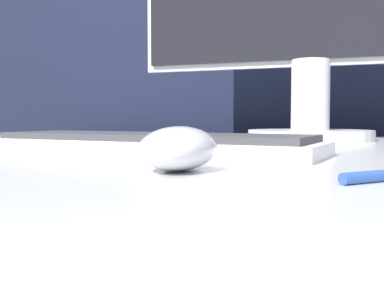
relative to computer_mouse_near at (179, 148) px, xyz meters
The scene contains 4 objects.
partition_panel 0.92m from the computer_mouse_near, 85.30° to the left, with size 5.00×0.03×1.50m.
computer_mouse_near is the anchor object (origin of this frame).
keyboard 0.19m from the computer_mouse_near, 122.59° to the left, with size 0.44×0.18×0.02m.
monitor 0.61m from the computer_mouse_near, 84.81° to the left, with size 0.69×0.24×0.47m.
Camera 1 is at (0.06, -0.56, 0.78)m, focal length 42.00 mm.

